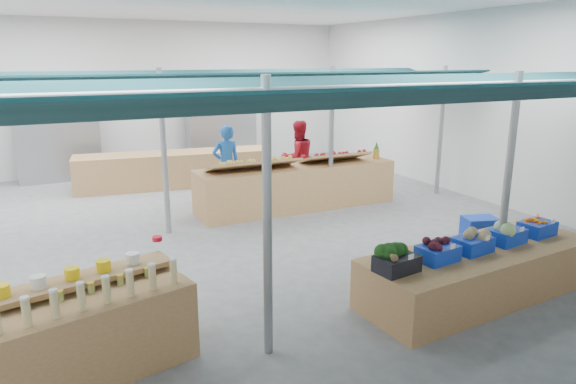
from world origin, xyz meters
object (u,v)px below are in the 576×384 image
object	(u,v)px
fruit_counter	(297,186)
vendor_left	(226,164)
veg_counter	(479,272)
crate_stack	(479,236)
vendor_right	(298,157)
bottle_shelf	(92,329)

from	to	relation	value
fruit_counter	vendor_left	bearing A→B (deg)	138.27
veg_counter	crate_stack	xyz separation A→B (m)	(1.19, 1.14, -0.02)
crate_stack	veg_counter	bearing A→B (deg)	-136.26
fruit_counter	vendor_right	xyz separation A→B (m)	(0.60, 1.10, 0.41)
fruit_counter	vendor_right	size ratio (longest dim) A/B	2.50
bottle_shelf	crate_stack	xyz separation A→B (m)	(6.07, 0.63, -0.15)
veg_counter	fruit_counter	bearing A→B (deg)	89.21
crate_stack	vendor_left	world-z (taller)	vendor_left
bottle_shelf	vendor_left	bearing A→B (deg)	45.25
veg_counter	crate_stack	size ratio (longest dim) A/B	5.48
bottle_shelf	vendor_right	distance (m)	7.65
veg_counter	vendor_left	xyz separation A→B (m)	(-1.42, 6.04, 0.54)
vendor_right	vendor_left	bearing A→B (deg)	0.78
veg_counter	bottle_shelf	bearing A→B (deg)	170.79
veg_counter	vendor_left	world-z (taller)	vendor_left
bottle_shelf	fruit_counter	bearing A→B (deg)	30.85
crate_stack	vendor_right	world-z (taller)	vendor_right
bottle_shelf	fruit_counter	world-z (taller)	bottle_shelf
crate_stack	fruit_counter	bearing A→B (deg)	110.29
crate_stack	vendor_right	distance (m)	5.00
veg_counter	fruit_counter	world-z (taller)	fruit_counter
fruit_counter	vendor_left	distance (m)	1.68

